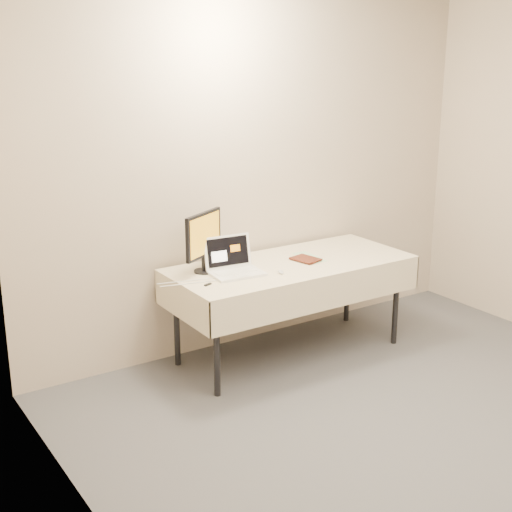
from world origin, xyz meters
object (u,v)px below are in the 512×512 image
table (291,270)px  laptop (233,264)px  book (299,249)px  monitor (204,238)px

table → laptop: laptop is taller
laptop → book: laptop is taller
table → monitor: size_ratio=4.25×
book → table: bearing=132.8°
table → monitor: bearing=166.8°
laptop → monitor: (-0.17, 0.12, 0.20)m
table → monitor: (-0.66, 0.15, 0.32)m
table → laptop: (-0.49, 0.03, 0.12)m
monitor → book: monitor is taller
monitor → table: bearing=-42.2°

